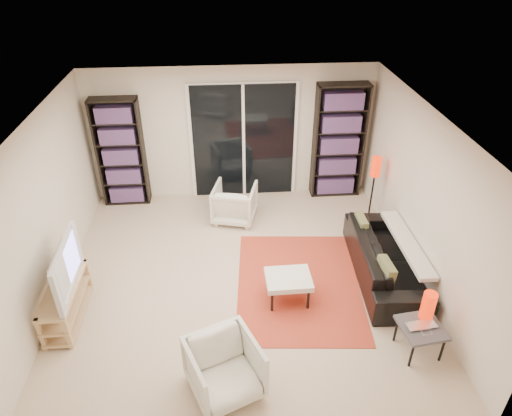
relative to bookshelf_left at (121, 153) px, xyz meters
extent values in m
plane|color=beige|center=(1.95, -2.33, -0.98)|extent=(5.00, 5.00, 0.00)
cube|color=beige|center=(1.95, 0.17, 0.22)|extent=(5.00, 0.02, 2.40)
cube|color=beige|center=(1.95, -4.83, 0.22)|extent=(5.00, 0.02, 2.40)
cube|color=beige|center=(-0.55, -2.33, 0.22)|extent=(0.02, 5.00, 2.40)
cube|color=beige|center=(4.45, -2.33, 0.22)|extent=(0.02, 5.00, 2.40)
cube|color=white|center=(1.95, -2.33, 1.42)|extent=(5.00, 5.00, 0.02)
cube|color=white|center=(2.15, 0.14, 0.07)|extent=(1.92, 0.06, 2.16)
cube|color=black|center=(2.15, 0.10, 0.07)|extent=(1.80, 0.02, 2.10)
cube|color=white|center=(2.15, 0.09, 0.07)|extent=(0.05, 0.02, 2.10)
cube|color=black|center=(0.00, 0.01, 0.00)|extent=(0.80, 0.30, 1.95)
cube|color=#811752|center=(0.00, -0.01, 0.00)|extent=(0.70, 0.22, 1.85)
cube|color=black|center=(3.85, 0.01, 0.07)|extent=(0.90, 0.30, 2.10)
cube|color=#811752|center=(3.85, -0.01, 0.07)|extent=(0.80, 0.22, 2.00)
cube|color=#DDB282|center=(-0.31, -2.92, -0.50)|extent=(0.36, 1.14, 0.04)
cube|color=#DDB282|center=(-0.31, -2.92, -0.73)|extent=(0.36, 1.14, 0.03)
cube|color=#DDB282|center=(-0.31, -2.92, -0.92)|extent=(0.36, 1.14, 0.04)
cube|color=#DDB282|center=(-0.46, -3.45, -0.73)|extent=(0.05, 0.05, 0.50)
cube|color=#DDB282|center=(-0.46, -2.39, -0.73)|extent=(0.05, 0.05, 0.50)
cube|color=#DDB282|center=(-0.16, -3.45, -0.73)|extent=(0.05, 0.05, 0.50)
cube|color=#DDB282|center=(-0.16, -2.39, -0.73)|extent=(0.05, 0.05, 0.50)
imported|color=black|center=(-0.29, -2.92, -0.16)|extent=(0.19, 1.12, 0.64)
cube|color=#B63923|center=(2.76, -2.54, -0.97)|extent=(1.90, 2.45, 0.01)
imported|color=black|center=(4.03, -2.43, -0.67)|extent=(0.93, 2.10, 0.60)
imported|color=silver|center=(1.94, -0.76, -0.65)|extent=(0.84, 0.86, 0.64)
imported|color=silver|center=(1.69, -4.17, -0.64)|extent=(0.94, 0.95, 0.67)
cube|color=silver|center=(2.57, -2.83, -0.62)|extent=(0.61, 0.50, 0.08)
cylinder|color=black|center=(2.33, -3.03, -0.82)|extent=(0.04, 0.04, 0.32)
cylinder|color=black|center=(2.32, -2.63, -0.82)|extent=(0.04, 0.04, 0.32)
cylinder|color=black|center=(2.81, -3.02, -0.82)|extent=(0.04, 0.04, 0.32)
cylinder|color=black|center=(2.81, -2.63, -0.82)|extent=(0.04, 0.04, 0.32)
cube|color=#46454A|center=(3.99, -3.82, -0.60)|extent=(0.54, 0.54, 0.04)
cylinder|color=black|center=(3.82, -4.03, -0.79)|extent=(0.03, 0.03, 0.38)
cylinder|color=black|center=(3.78, -3.65, -0.79)|extent=(0.03, 0.03, 0.38)
cylinder|color=black|center=(4.21, -3.99, -0.79)|extent=(0.03, 0.03, 0.38)
cylinder|color=black|center=(4.16, -3.60, -0.79)|extent=(0.03, 0.03, 0.38)
imported|color=silver|center=(3.99, -3.86, -0.56)|extent=(0.37, 0.26, 0.03)
cylinder|color=red|center=(4.09, -3.67, -0.39)|extent=(0.16, 0.16, 0.36)
cylinder|color=black|center=(4.22, -1.01, -0.96)|extent=(0.18, 0.18, 0.03)
cylinder|color=black|center=(4.22, -1.01, -0.52)|extent=(0.03, 0.03, 0.91)
cylinder|color=red|center=(4.22, -1.01, 0.07)|extent=(0.16, 0.16, 0.33)
camera|label=1|loc=(1.77, -7.40, 3.40)|focal=32.00mm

